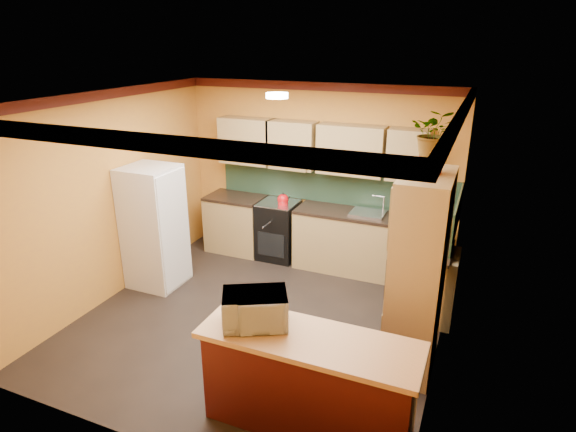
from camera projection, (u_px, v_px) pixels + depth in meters
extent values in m
plane|color=black|center=(259.00, 320.00, 5.95)|extent=(4.20, 4.20, 0.00)
cube|color=white|center=(254.00, 98.00, 5.01)|extent=(4.20, 4.20, 0.04)
cube|color=#BB7932|center=(318.00, 174.00, 7.30)|extent=(4.20, 0.04, 2.70)
cube|color=#BB7932|center=(135.00, 308.00, 3.67)|extent=(4.20, 0.04, 2.70)
cube|color=#BB7932|center=(112.00, 197.00, 6.25)|extent=(0.04, 4.20, 2.70)
cube|color=#BB7932|center=(448.00, 248.00, 4.72)|extent=(0.04, 4.20, 2.70)
cube|color=#203B2B|center=(333.00, 186.00, 7.26)|extent=(3.70, 0.02, 0.53)
cube|color=#203B2B|center=(457.00, 217.00, 5.99)|extent=(0.02, 1.40, 0.53)
cube|color=tan|center=(321.00, 147.00, 6.96)|extent=(3.10, 0.34, 0.70)
cylinder|color=white|center=(277.00, 96.00, 5.55)|extent=(0.26, 0.26, 0.06)
cube|color=tan|center=(316.00, 237.00, 7.32)|extent=(3.65, 0.60, 0.88)
cube|color=black|center=(317.00, 208.00, 7.16)|extent=(3.65, 0.62, 0.04)
cube|color=black|center=(279.00, 230.00, 7.54)|extent=(0.58, 0.58, 0.91)
cube|color=silver|center=(368.00, 213.00, 6.87)|extent=(0.48, 0.40, 0.03)
cube|color=tan|center=(422.00, 283.00, 5.94)|extent=(0.60, 0.80, 0.88)
cube|color=black|center=(425.00, 249.00, 5.78)|extent=(0.62, 0.80, 0.04)
cube|color=silver|center=(154.00, 227.00, 6.59)|extent=(0.68, 0.66, 1.70)
cube|color=tan|center=(418.00, 275.00, 4.82)|extent=(0.48, 0.90, 2.10)
cylinder|color=maroon|center=(430.00, 164.00, 4.47)|extent=(0.22, 0.22, 0.16)
imported|color=tan|center=(433.00, 133.00, 4.37)|extent=(0.41, 0.36, 0.43)
cube|color=#461110|center=(308.00, 385.00, 4.19)|extent=(1.80, 0.55, 0.88)
cube|color=tan|center=(309.00, 340.00, 4.03)|extent=(1.90, 0.65, 0.05)
imported|color=silver|center=(255.00, 309.00, 4.15)|extent=(0.66, 0.59, 0.31)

